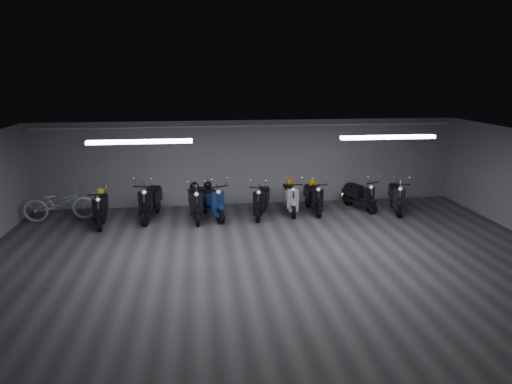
{
  "coord_description": "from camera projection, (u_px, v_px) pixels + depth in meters",
  "views": [
    {
      "loc": [
        -1.66,
        -9.67,
        4.28
      ],
      "look_at": [
        -0.1,
        2.5,
        1.05
      ],
      "focal_mm": 31.81,
      "sensor_mm": 36.0,
      "label": 1
    }
  ],
  "objects": [
    {
      "name": "floor",
      "position": [
        274.0,
        263.0,
        10.57
      ],
      "size": [
        14.0,
        10.0,
        0.01
      ],
      "primitive_type": "cube",
      "color": "#3E3E41",
      "rests_on": "ground"
    },
    {
      "name": "helmet_0",
      "position": [
        289.0,
        182.0,
        14.31
      ],
      "size": [
        0.26,
        0.26,
        0.26
      ],
      "primitive_type": "sphere",
      "color": "#C2740B",
      "rests_on": "scooter_6"
    },
    {
      "name": "fluor_strip_left",
      "position": [
        140.0,
        142.0,
        10.46
      ],
      "size": [
        2.4,
        0.18,
        0.08
      ],
      "primitive_type": "cube",
      "color": "white",
      "rests_on": "ceiling"
    },
    {
      "name": "scooter_4",
      "position": [
        211.0,
        196.0,
        13.62
      ],
      "size": [
        1.26,
        1.96,
        1.39
      ],
      "primitive_type": null,
      "rotation": [
        0.0,
        0.0,
        0.37
      ],
      "color": "navy",
      "rests_on": "floor"
    },
    {
      "name": "helmet_1",
      "position": [
        100.0,
        191.0,
        13.18
      ],
      "size": [
        0.26,
        0.26,
        0.26
      ],
      "primitive_type": "sphere",
      "color": "#BBAB0B",
      "rests_on": "scooter_0"
    },
    {
      "name": "back_wall",
      "position": [
        250.0,
        163.0,
        15.01
      ],
      "size": [
        14.0,
        0.01,
        2.8
      ],
      "primitive_type": "cube",
      "color": "gray",
      "rests_on": "ground"
    },
    {
      "name": "front_wall",
      "position": [
        344.0,
        322.0,
        5.41
      ],
      "size": [
        14.0,
        0.01,
        2.8
      ],
      "primitive_type": "cube",
      "color": "gray",
      "rests_on": "ground"
    },
    {
      "name": "scooter_9",
      "position": [
        397.0,
        192.0,
        14.25
      ],
      "size": [
        0.99,
        1.82,
        1.29
      ],
      "primitive_type": null,
      "rotation": [
        0.0,
        0.0,
        -0.25
      ],
      "color": "black",
      "rests_on": "floor"
    },
    {
      "name": "scooter_6",
      "position": [
        290.0,
        193.0,
        14.15
      ],
      "size": [
        0.64,
        1.76,
        1.3
      ],
      "primitive_type": null,
      "rotation": [
        0.0,
        0.0,
        -0.03
      ],
      "color": "#B5B4B9",
      "rests_on": "floor"
    },
    {
      "name": "scooter_1",
      "position": [
        150.0,
        196.0,
        13.51
      ],
      "size": [
        0.97,
        2.02,
        1.45
      ],
      "primitive_type": null,
      "rotation": [
        0.0,
        0.0,
        -0.17
      ],
      "color": "black",
      "rests_on": "floor"
    },
    {
      "name": "scooter_0",
      "position": [
        100.0,
        203.0,
        13.02
      ],
      "size": [
        0.77,
        1.81,
        1.31
      ],
      "primitive_type": null,
      "rotation": [
        0.0,
        0.0,
        0.11
      ],
      "color": "black",
      "rests_on": "floor"
    },
    {
      "name": "scooter_3",
      "position": [
        195.0,
        198.0,
        13.47
      ],
      "size": [
        0.75,
        1.87,
        1.36
      ],
      "primitive_type": null,
      "rotation": [
        0.0,
        0.0,
        0.08
      ],
      "color": "black",
      "rests_on": "floor"
    },
    {
      "name": "helmet_2",
      "position": [
        194.0,
        186.0,
        13.63
      ],
      "size": [
        0.27,
        0.27,
        0.27
      ],
      "primitive_type": "sphere",
      "color": "black",
      "rests_on": "scooter_3"
    },
    {
      "name": "helmet_4",
      "position": [
        208.0,
        185.0,
        13.76
      ],
      "size": [
        0.24,
        0.24,
        0.24
      ],
      "primitive_type": "sphere",
      "color": "black",
      "rests_on": "scooter_4"
    },
    {
      "name": "helmet_3",
      "position": [
        312.0,
        183.0,
        14.36
      ],
      "size": [
        0.25,
        0.25,
        0.25
      ],
      "primitive_type": "sphere",
      "color": "#C4870B",
      "rests_on": "scooter_7"
    },
    {
      "name": "conduit",
      "position": [
        250.0,
        126.0,
        14.62
      ],
      "size": [
        13.6,
        0.05,
        0.05
      ],
      "primitive_type": "cylinder",
      "rotation": [
        0.0,
        1.57,
        0.0
      ],
      "color": "white",
      "rests_on": "back_wall"
    },
    {
      "name": "scooter_5",
      "position": [
        261.0,
        196.0,
        13.8
      ],
      "size": [
        1.08,
        1.85,
        1.31
      ],
      "primitive_type": null,
      "rotation": [
        0.0,
        0.0,
        -0.3
      ],
      "color": "black",
      "rests_on": "floor"
    },
    {
      "name": "fluor_strip_right",
      "position": [
        388.0,
        137.0,
        11.2
      ],
      "size": [
        2.4,
        0.18,
        0.08
      ],
      "primitive_type": "cube",
      "color": "white",
      "rests_on": "ceiling"
    },
    {
      "name": "scooter_8",
      "position": [
        360.0,
        191.0,
        14.47
      ],
      "size": [
        1.14,
        1.77,
        1.25
      ],
      "primitive_type": null,
      "rotation": [
        0.0,
        0.0,
        0.37
      ],
      "color": "black",
      "rests_on": "floor"
    },
    {
      "name": "scooter_7",
      "position": [
        314.0,
        193.0,
        14.21
      ],
      "size": [
        0.62,
        1.72,
        1.27
      ],
      "primitive_type": null,
      "rotation": [
        0.0,
        0.0,
        0.03
      ],
      "color": "black",
      "rests_on": "floor"
    },
    {
      "name": "ceiling",
      "position": [
        275.0,
        143.0,
        9.85
      ],
      "size": [
        14.0,
        10.0,
        0.01
      ],
      "primitive_type": "cube",
      "color": "gray",
      "rests_on": "ground"
    },
    {
      "name": "bicycle",
      "position": [
        59.0,
        199.0,
        13.43
      ],
      "size": [
        2.09,
        0.96,
        1.31
      ],
      "primitive_type": "imported",
      "rotation": [
        0.0,
        0.0,
        1.69
      ],
      "color": "white",
      "rests_on": "floor"
    }
  ]
}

